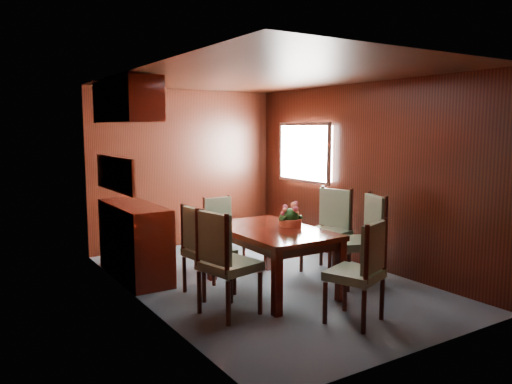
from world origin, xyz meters
TOP-DOWN VIEW (x-y plane):
  - ground at (0.00, 0.00)m, footprint 4.50×4.50m
  - room_shell at (-0.10, 0.33)m, footprint 3.06×4.52m
  - sideboard at (-1.25, 1.00)m, footprint 0.48×1.40m
  - dining_table at (-0.11, -0.30)m, footprint 0.94×1.50m
  - chair_left_near at (-0.96, -0.71)m, footprint 0.57×0.58m
  - chair_left_far at (-0.85, -0.05)m, footprint 0.49×0.51m
  - chair_right_near at (0.91, -0.72)m, footprint 0.63×0.64m
  - chair_right_far at (0.94, -0.06)m, footprint 0.58×0.60m
  - chair_head at (0.03, -1.57)m, footprint 0.60×0.58m
  - chair_foot at (-0.11, 0.89)m, footprint 0.45×0.43m
  - flower_centerpiece at (0.15, -0.28)m, footprint 0.28×0.28m

SIDE VIEW (x-z plane):
  - ground at x=0.00m, z-range 0.00..0.00m
  - sideboard at x=-1.25m, z-range 0.00..0.90m
  - chair_foot at x=-0.11m, z-range 0.05..0.97m
  - chair_head at x=0.03m, z-range 0.05..1.04m
  - chair_left_far at x=-0.85m, z-range 0.05..1.05m
  - chair_left_near at x=-0.96m, z-range 0.06..1.11m
  - chair_right_far at x=0.94m, z-range 0.06..1.12m
  - chair_right_near at x=0.91m, z-range 0.06..1.12m
  - dining_table at x=-0.11m, z-range 0.25..0.95m
  - flower_centerpiece at x=0.15m, z-range 0.70..0.98m
  - room_shell at x=-0.10m, z-range 0.43..2.84m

